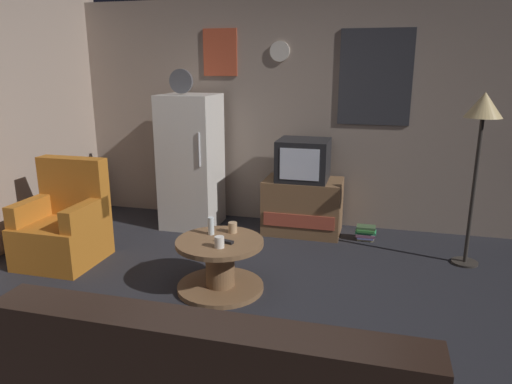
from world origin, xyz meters
The scene contains 13 objects.
ground_plane centered at (0.00, 0.00, 0.00)m, with size 12.00×12.00×0.00m, color #232328.
wall_with_art centered at (0.01, 2.45, 1.27)m, with size 5.20×0.12×2.53m.
fridge centered at (-1.02, 1.98, 0.75)m, with size 0.60×0.62×1.77m.
tv_stand centered at (0.25, 2.05, 0.30)m, with size 0.84×0.53×0.60m.
crt_tv centered at (0.25, 2.05, 0.82)m, with size 0.54×0.51×0.44m.
standing_lamp centered at (1.88, 1.58, 1.36)m, with size 0.32×0.32×1.59m.
coffee_table centered at (-0.18, 0.50, 0.22)m, with size 0.72×0.72×0.44m.
wine_glass centered at (-0.29, 0.61, 0.51)m, with size 0.05×0.05×0.15m, color silver.
mug_ceramic_white centered at (-0.13, 0.35, 0.48)m, with size 0.08×0.08×0.09m, color silver.
mug_ceramic_tan centered at (-0.13, 0.70, 0.48)m, with size 0.08×0.08×0.09m, color tan.
remote_control centered at (-0.12, 0.46, 0.45)m, with size 0.15×0.04×0.02m, color black.
armchair centered at (-1.80, 0.71, 0.34)m, with size 0.68×0.68×0.96m.
book_stack centered at (0.95, 1.98, 0.08)m, with size 0.22×0.16×0.15m.
Camera 1 is at (1.03, -2.92, 1.83)m, focal length 33.25 mm.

